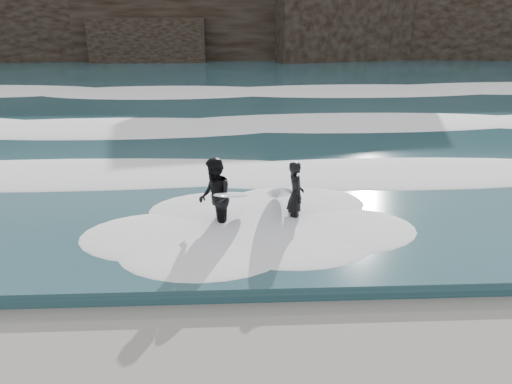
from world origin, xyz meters
TOP-DOWN VIEW (x-y plane):
  - sea at (0.00, 29.00)m, footprint 90.00×52.00m
  - headland at (0.00, 46.00)m, footprint 70.00×9.00m
  - foam_near at (0.00, 9.00)m, footprint 60.00×3.20m
  - foam_mid at (0.00, 16.00)m, footprint 60.00×4.00m
  - foam_far at (0.00, 25.00)m, footprint 60.00×4.80m
  - surfer_left at (0.71, 6.30)m, footprint 0.93×2.04m
  - surfer_right at (-1.07, 5.93)m, footprint 1.44×2.02m

SIDE VIEW (x-z plane):
  - sea at x=0.00m, z-range 0.00..0.30m
  - foam_near at x=0.00m, z-range 0.30..0.50m
  - foam_mid at x=0.00m, z-range 0.30..0.54m
  - foam_far at x=0.00m, z-range 0.30..0.60m
  - surfer_left at x=0.71m, z-range 0.01..1.68m
  - surfer_right at x=-1.07m, z-range 0.01..1.89m
  - headland at x=0.00m, z-range 0.00..10.00m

